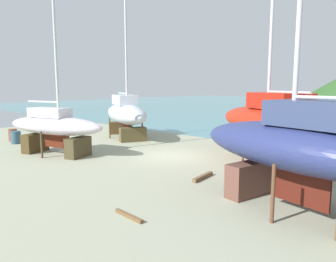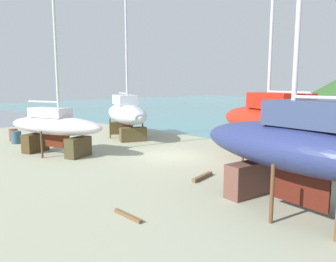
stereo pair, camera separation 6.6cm
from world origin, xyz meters
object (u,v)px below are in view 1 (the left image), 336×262
at_px(sailboat_large_starboard, 273,122).
at_px(barrel_tipped_center, 70,127).
at_px(sailboat_small_center, 126,113).
at_px(barrel_rust_mid, 54,133).
at_px(barrel_tar_black, 16,137).
at_px(sailboat_far_slipway, 304,148).
at_px(worker, 266,129).
at_px(sailboat_mid_port, 55,126).
at_px(barrel_ochre, 61,138).
at_px(barrel_rust_far, 13,135).

bearing_deg(sailboat_large_starboard, barrel_tipped_center, 37.81).
distance_m(sailboat_large_starboard, sailboat_small_center, 12.03).
bearing_deg(barrel_rust_mid, sailboat_large_starboard, 14.14).
relative_size(barrel_tar_black, barrel_rust_mid, 1.10).
relative_size(sailboat_far_slipway, barrel_rust_mid, 17.91).
bearing_deg(sailboat_large_starboard, sailboat_far_slipway, 153.84).
relative_size(sailboat_far_slipway, worker, 8.53).
distance_m(sailboat_large_starboard, sailboat_mid_port, 12.60).
xyz_separation_m(barrel_tar_black, barrel_ochre, (1.64, 2.55, -0.16)).
xyz_separation_m(sailboat_mid_port, sailboat_far_slipway, (14.15, 1.09, 0.44)).
relative_size(sailboat_small_center, barrel_tar_black, 14.46).
bearing_deg(barrel_tar_black, worker, 46.46).
height_order(sailboat_large_starboard, barrel_tar_black, sailboat_large_starboard).
height_order(sailboat_mid_port, sailboat_small_center, sailboat_small_center).
xyz_separation_m(sailboat_small_center, barrel_tipped_center, (-6.03, -1.51, -1.52)).
bearing_deg(barrel_tar_black, sailboat_mid_port, 1.64).
relative_size(sailboat_mid_port, barrel_tar_black, 12.00).
relative_size(sailboat_large_starboard, sailboat_mid_port, 1.48).
xyz_separation_m(worker, barrel_tipped_center, (-15.00, -7.53, -0.48)).
xyz_separation_m(sailboat_small_center, barrel_rust_far, (-4.86, -6.87, -1.47)).
xyz_separation_m(sailboat_far_slipway, barrel_tar_black, (-19.57, -1.24, -1.70)).
bearing_deg(barrel_tipped_center, barrel_rust_far, -77.71).
xyz_separation_m(sailboat_large_starboard, barrel_tar_black, (-15.59, -7.58, -1.71)).
bearing_deg(barrel_ochre, sailboat_small_center, 67.31).
bearing_deg(barrel_tipped_center, sailboat_far_slipway, -11.34).
distance_m(sailboat_large_starboard, barrel_tar_black, 17.42).
bearing_deg(sailboat_large_starboard, barrel_tar_black, 57.66).
bearing_deg(barrel_rust_mid, barrel_rust_far, -95.12).
bearing_deg(sailboat_small_center, sailboat_mid_port, -48.92).
xyz_separation_m(sailboat_mid_port, barrel_tar_black, (-5.43, -0.16, -1.26)).
height_order(barrel_rust_far, barrel_ochre, barrel_rust_far).
distance_m(barrel_rust_far, barrel_tar_black, 1.33).
distance_m(sailboat_mid_port, sailboat_small_center, 7.26).
relative_size(worker, barrel_ochre, 2.11).
relative_size(barrel_rust_far, barrel_tar_black, 1.01).
xyz_separation_m(sailboat_large_starboard, barrel_tipped_center, (-18.05, -1.92, -1.75)).
xyz_separation_m(sailboat_mid_port, barrel_tipped_center, (-7.88, 5.51, -1.31)).
bearing_deg(sailboat_mid_port, sailboat_small_center, 87.27).
distance_m(sailboat_small_center, barrel_rust_mid, 6.17).
bearing_deg(barrel_ochre, barrel_tar_black, -122.74).
relative_size(sailboat_far_slipway, barrel_rust_far, 16.19).
bearing_deg(sailboat_small_center, barrel_rust_mid, -114.22).
xyz_separation_m(sailboat_small_center, barrel_ochre, (-1.93, -4.63, -1.64)).
bearing_deg(barrel_tar_black, sailboat_far_slipway, 3.63).
height_order(barrel_tar_black, barrel_rust_mid, barrel_tar_black).
xyz_separation_m(sailboat_large_starboard, sailboat_small_center, (-12.02, -0.41, -0.23)).
relative_size(barrel_tar_black, barrel_tipped_center, 1.11).
xyz_separation_m(barrel_tar_black, barrel_tipped_center, (-2.46, 5.66, -0.04)).
bearing_deg(worker, barrel_rust_far, -11.27).
xyz_separation_m(worker, barrel_tar_black, (-12.54, -13.19, -0.44)).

